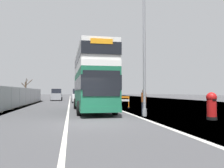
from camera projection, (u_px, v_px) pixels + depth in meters
name	position (u px, v px, depth m)	size (l,w,h in m)	color
ground	(102.00, 124.00, 11.94)	(140.00, 280.00, 0.10)	#424244
double_decker_bus	(92.00, 79.00, 18.97)	(2.93, 10.62, 5.02)	#196042
lamppost_foreground	(144.00, 50.00, 15.19)	(0.29, 0.70, 9.29)	gray
red_pillar_postbox	(212.00, 105.00, 13.19)	(0.60, 0.60, 1.59)	black
roadworks_barrier	(122.00, 101.00, 22.92)	(1.49, 0.79, 1.19)	orange
construction_site_fence	(26.00, 97.00, 27.49)	(0.44, 27.40, 2.13)	#A8AAAD
car_oncoming_near	(78.00, 96.00, 35.49)	(1.98, 4.37, 2.09)	silver
car_receding_mid	(57.00, 95.00, 42.99)	(2.06, 4.19, 2.19)	gray
bare_tree_far_verge_far	(26.00, 89.00, 52.02)	(2.60, 1.91, 4.67)	#4C3D2D
pedestrian_at_kerb	(144.00, 102.00, 15.44)	(0.34, 0.34, 1.80)	#2D3342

